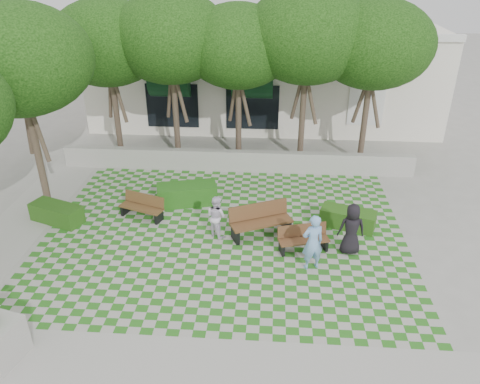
# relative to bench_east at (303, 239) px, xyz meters

# --- Properties ---
(ground) EXTENTS (90.00, 90.00, 0.00)m
(ground) POSITION_rel_bench_east_xyz_m (-2.59, -0.34, -0.40)
(ground) COLOR gray
(ground) RESTS_ON ground
(lawn) EXTENTS (12.00, 12.00, 0.00)m
(lawn) POSITION_rel_bench_east_xyz_m (-2.59, 0.66, -0.40)
(lawn) COLOR #2B721E
(lawn) RESTS_ON ground
(sidewalk_south) EXTENTS (16.00, 2.00, 0.01)m
(sidewalk_south) POSITION_rel_bench_east_xyz_m (-2.59, -5.04, -0.40)
(sidewalk_south) COLOR #9E9B93
(sidewalk_south) RESTS_ON ground
(sidewalk_west) EXTENTS (2.00, 12.00, 0.01)m
(sidewalk_west) POSITION_rel_bench_east_xyz_m (-9.79, 0.66, -0.40)
(sidewalk_west) COLOR #9E9B93
(sidewalk_west) RESTS_ON ground
(retaining_wall) EXTENTS (15.00, 0.36, 0.90)m
(retaining_wall) POSITION_rel_bench_east_xyz_m (-2.59, 5.86, 0.05)
(retaining_wall) COLOR #9E9B93
(retaining_wall) RESTS_ON ground
(bench_east) EXTENTS (1.68, 0.92, 0.84)m
(bench_east) POSITION_rel_bench_east_xyz_m (0.00, 0.00, 0.00)
(bench_east) COLOR #52331C
(bench_east) RESTS_ON ground
(bench_mid) EXTENTS (2.17, 1.47, 1.09)m
(bench_mid) POSITION_rel_bench_east_xyz_m (-1.38, 0.79, 0.12)
(bench_mid) COLOR #53341C
(bench_mid) RESTS_ON ground
(bench_west) EXTENTS (1.70, 1.06, 0.85)m
(bench_west) POSITION_rel_bench_east_xyz_m (-5.60, 1.66, 0.01)
(bench_west) COLOR #51361C
(bench_west) RESTS_ON ground
(hedge_east) EXTENTS (1.98, 1.28, 0.64)m
(hedge_east) POSITION_rel_bench_east_xyz_m (1.61, 1.52, -0.08)
(hedge_east) COLOR #214B14
(hedge_east) RESTS_ON ground
(hedge_midleft) EXTENTS (2.34, 1.39, 0.77)m
(hedge_midleft) POSITION_rel_bench_east_xyz_m (-4.19, 2.78, -0.02)
(hedge_midleft) COLOR #1E5216
(hedge_midleft) RESTS_ON ground
(hedge_west) EXTENTS (2.01, 1.35, 0.65)m
(hedge_west) POSITION_rel_bench_east_xyz_m (-8.53, 1.15, -0.08)
(hedge_west) COLOR #1F4813
(hedge_west) RESTS_ON ground
(person_blue) EXTENTS (0.77, 0.63, 1.81)m
(person_blue) POSITION_rel_bench_east_xyz_m (0.20, -0.94, 0.50)
(person_blue) COLOR #7DACE4
(person_blue) RESTS_ON ground
(person_dark) EXTENTS (0.85, 0.57, 1.69)m
(person_dark) POSITION_rel_bench_east_xyz_m (1.46, -0.02, 0.44)
(person_dark) COLOR black
(person_dark) RESTS_ON ground
(person_white) EXTENTS (0.90, 0.86, 1.46)m
(person_white) POSITION_rel_bench_east_xyz_m (-2.84, 0.66, 0.33)
(person_white) COLOR white
(person_white) RESTS_ON ground
(tree_row) EXTENTS (17.70, 13.40, 7.41)m
(tree_row) POSITION_rel_bench_east_xyz_m (-4.45, 5.61, 4.78)
(tree_row) COLOR #47382B
(tree_row) RESTS_ON ground
(building) EXTENTS (18.00, 8.92, 5.15)m
(building) POSITION_rel_bench_east_xyz_m (-1.65, 13.73, 2.11)
(building) COLOR white
(building) RESTS_ON ground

